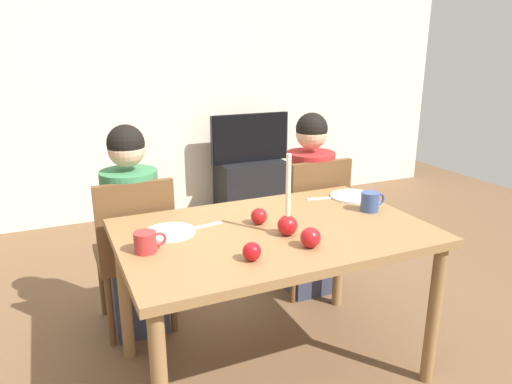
# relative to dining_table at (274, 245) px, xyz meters

# --- Properties ---
(ground_plane) EXTENTS (7.68, 7.68, 0.00)m
(ground_plane) POSITION_rel_dining_table_xyz_m (0.00, 0.00, -0.67)
(ground_plane) COLOR brown
(back_wall) EXTENTS (6.40, 0.10, 2.60)m
(back_wall) POSITION_rel_dining_table_xyz_m (0.00, 2.60, 0.63)
(back_wall) COLOR beige
(back_wall) RESTS_ON ground
(dining_table) EXTENTS (1.40, 0.90, 0.75)m
(dining_table) POSITION_rel_dining_table_xyz_m (0.00, 0.00, 0.00)
(dining_table) COLOR olive
(dining_table) RESTS_ON ground
(chair_left) EXTENTS (0.40, 0.40, 0.90)m
(chair_left) POSITION_rel_dining_table_xyz_m (-0.54, 0.61, -0.15)
(chair_left) COLOR brown
(chair_left) RESTS_ON ground
(chair_right) EXTENTS (0.40, 0.40, 0.90)m
(chair_right) POSITION_rel_dining_table_xyz_m (0.57, 0.61, -0.15)
(chair_right) COLOR brown
(chair_right) RESTS_ON ground
(person_left_child) EXTENTS (0.30, 0.30, 1.17)m
(person_left_child) POSITION_rel_dining_table_xyz_m (-0.54, 0.64, -0.10)
(person_left_child) COLOR #33384C
(person_left_child) RESTS_ON ground
(person_right_child) EXTENTS (0.30, 0.30, 1.17)m
(person_right_child) POSITION_rel_dining_table_xyz_m (0.57, 0.64, -0.10)
(person_right_child) COLOR #33384C
(person_right_child) RESTS_ON ground
(tv_stand) EXTENTS (0.64, 0.40, 0.48)m
(tv_stand) POSITION_rel_dining_table_xyz_m (0.88, 2.30, -0.43)
(tv_stand) COLOR black
(tv_stand) RESTS_ON ground
(tv) EXTENTS (0.79, 0.05, 0.46)m
(tv) POSITION_rel_dining_table_xyz_m (0.88, 2.30, 0.04)
(tv) COLOR black
(tv) RESTS_ON tv_stand
(candle_centerpiece) EXTENTS (0.09, 0.09, 0.37)m
(candle_centerpiece) POSITION_rel_dining_table_xyz_m (0.02, -0.09, 0.16)
(candle_centerpiece) COLOR red
(candle_centerpiece) RESTS_ON dining_table
(plate_left) EXTENTS (0.23, 0.23, 0.01)m
(plate_left) POSITION_rel_dining_table_xyz_m (-0.45, 0.14, 0.09)
(plate_left) COLOR silver
(plate_left) RESTS_ON dining_table
(plate_right) EXTENTS (0.25, 0.25, 0.01)m
(plate_right) POSITION_rel_dining_table_xyz_m (0.61, 0.24, 0.09)
(plate_right) COLOR silver
(plate_right) RESTS_ON dining_table
(mug_left) EXTENTS (0.13, 0.09, 0.09)m
(mug_left) POSITION_rel_dining_table_xyz_m (-0.59, -0.02, 0.13)
(mug_left) COLOR #B72D2D
(mug_left) RESTS_ON dining_table
(mug_right) EXTENTS (0.14, 0.09, 0.10)m
(mug_right) POSITION_rel_dining_table_xyz_m (0.56, 0.02, 0.13)
(mug_right) COLOR #33477F
(mug_right) RESTS_ON dining_table
(fork_left) EXTENTS (0.18, 0.04, 0.01)m
(fork_left) POSITION_rel_dining_table_xyz_m (-0.28, 0.15, 0.09)
(fork_left) COLOR silver
(fork_left) RESTS_ON dining_table
(fork_right) EXTENTS (0.18, 0.05, 0.01)m
(fork_right) POSITION_rel_dining_table_xyz_m (0.44, 0.29, 0.09)
(fork_right) COLOR silver
(fork_right) RESTS_ON dining_table
(apple_near_candle) EXTENTS (0.07, 0.07, 0.07)m
(apple_near_candle) POSITION_rel_dining_table_xyz_m (-0.23, -0.26, 0.12)
(apple_near_candle) COLOR red
(apple_near_candle) RESTS_ON dining_table
(apple_by_left_plate) EXTENTS (0.08, 0.08, 0.08)m
(apple_by_left_plate) POSITION_rel_dining_table_xyz_m (-0.04, 0.08, 0.12)
(apple_by_left_plate) COLOR #AE1617
(apple_by_left_plate) RESTS_ON dining_table
(apple_by_right_mug) EXTENTS (0.09, 0.09, 0.09)m
(apple_by_right_mug) POSITION_rel_dining_table_xyz_m (0.05, -0.25, 0.13)
(apple_by_right_mug) COLOR #AE1619
(apple_by_right_mug) RESTS_ON dining_table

